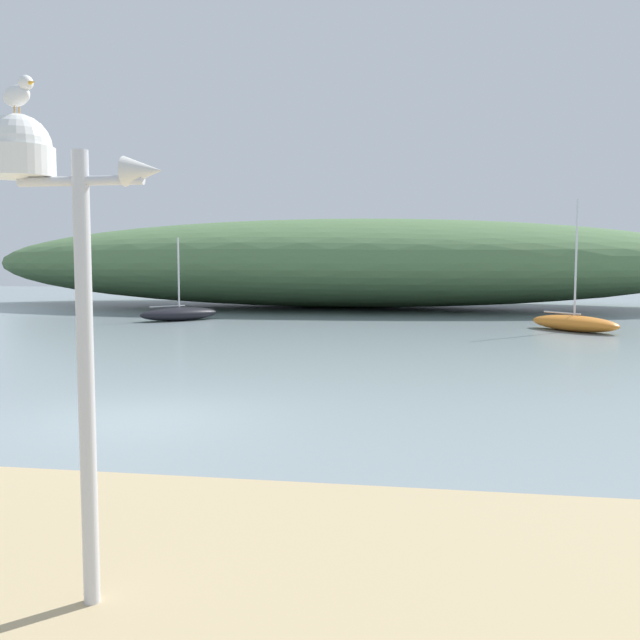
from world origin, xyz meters
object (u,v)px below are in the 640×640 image
(sailboat_centre_water, at_px, (574,323))
(sailboat_east_reach, at_px, (179,314))
(seagull_on_radar, at_px, (18,93))
(mast_structure, at_px, (41,204))

(sailboat_centre_water, distance_m, sailboat_east_reach, 17.27)
(seagull_on_radar, distance_m, sailboat_centre_water, 25.69)
(sailboat_centre_water, relative_size, sailboat_east_reach, 1.35)
(sailboat_east_reach, bearing_deg, sailboat_centre_water, -7.42)
(mast_structure, relative_size, seagull_on_radar, 9.97)
(seagull_on_radar, xyz_separation_m, sailboat_east_reach, (-8.74, 26.25, -3.60))
(mast_structure, bearing_deg, sailboat_east_reach, 108.71)
(sailboat_centre_water, bearing_deg, seagull_on_radar, -109.24)
(sailboat_east_reach, bearing_deg, mast_structure, -71.29)
(mast_structure, bearing_deg, seagull_on_radar, -177.05)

